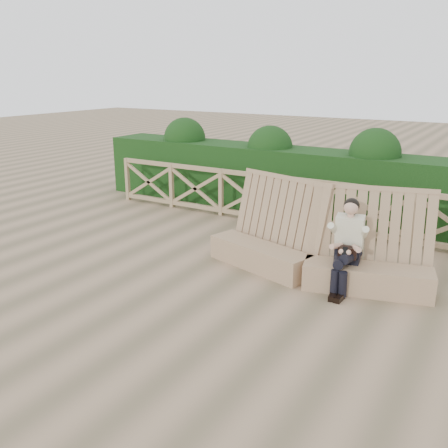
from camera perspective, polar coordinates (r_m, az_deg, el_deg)
The scene contains 5 objects.
ground at distance 7.85m, azimuth -0.40°, elevation -7.23°, with size 60.00×60.00×0.00m, color brown.
bench at distance 8.21m, azimuth 10.13°, elevation -3.50°, with size 3.82×1.23×1.55m.
woman at distance 7.78m, azimuth 13.92°, elevation -2.12°, with size 0.46×0.92×1.42m.
guardrail at distance 10.65m, azimuth 9.52°, elevation 2.24°, with size 10.10×0.09×1.10m.
hedge at distance 11.70m, azimuth 11.79°, elevation 4.44°, with size 12.00×1.20×1.50m, color black.
Camera 1 is at (3.76, -6.10, 3.22)m, focal length 40.00 mm.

